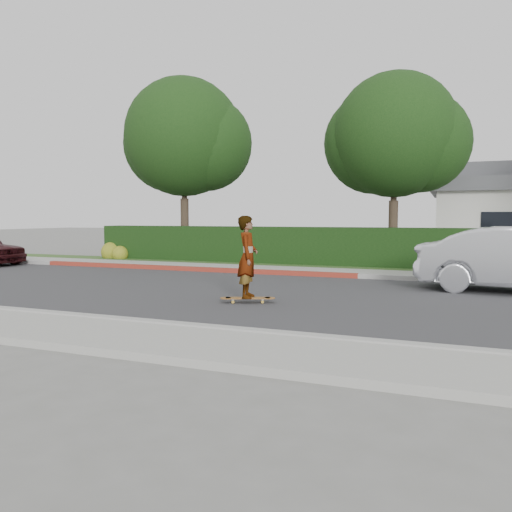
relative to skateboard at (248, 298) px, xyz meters
The scene contains 14 objects.
ground 1.29m from the skateboard, 66.43° to the left, with size 120.00×120.00×0.00m, color slate.
road 1.29m from the skateboard, 66.43° to the left, with size 60.00×8.00×0.01m, color #2D2D30.
curb_near 2.97m from the skateboard, 80.06° to the right, with size 60.00×0.20×0.15m, color #9E9E99.
sidewalk_near 3.86m from the skateboard, 82.37° to the right, with size 60.00×1.60×0.12m, color gray.
curb_far 5.30m from the skateboard, 84.45° to the left, with size 60.00×0.20×0.15m, color #9E9E99.
curb_red_section 6.93m from the skateboard, 130.39° to the left, with size 12.00×0.21×0.15m, color maroon.
sidewalk_far 6.20m from the skateboard, 85.26° to the left, with size 60.00×1.60×0.12m, color gray.
planting_strip 7.79m from the skateboard, 86.23° to the left, with size 60.00×1.60×0.10m, color #2D4C1E.
hedge 8.76m from the skateboard, 106.54° to the left, with size 15.00×1.00×1.50m, color black.
flowering_shrub 12.36m from the skateboard, 140.20° to the left, with size 1.40×1.00×0.90m.
tree_left 13.15m from the skateboard, 125.37° to the left, with size 5.99×5.21×8.00m.
tree_center 11.59m from the skateboard, 79.09° to the left, with size 5.66×4.84×7.44m.
skateboard is the anchor object (origin of this frame).
skateboarder 0.91m from the skateboard, 90.00° to the left, with size 0.65×0.43×1.79m, color white.
Camera 1 is at (3.57, -11.18, 1.88)m, focal length 35.00 mm.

